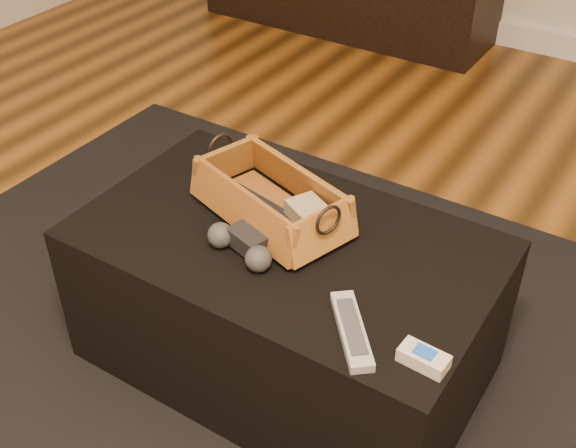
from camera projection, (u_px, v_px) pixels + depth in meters
The scene contains 10 objects.
floor at pixel (192, 422), 1.82m from camera, with size 5.00×5.50×0.01m, color brown.
baseboard at pixel (532, 39), 3.62m from camera, with size 5.00×0.04×0.12m, color white.
area_rug at pixel (276, 372), 1.94m from camera, with size 2.60×2.00×0.01m, color black.
ottoman at pixel (286, 302), 1.84m from camera, with size 1.00×0.60×0.42m, color black.
tv_remote at pixel (261, 207), 1.77m from camera, with size 0.22×0.05×0.02m, color black.
cloth_bundle at pixel (310, 218), 1.70m from camera, with size 0.11×0.08×0.06m, color tan.
wicker_basket at pixel (271, 201), 1.75m from camera, with size 0.45×0.33×0.14m.
game_controller at pixel (243, 244), 1.65m from camera, with size 0.19×0.13×0.06m.
silver_remote at pixel (352, 330), 1.46m from camera, with size 0.18×0.20×0.02m.
cream_gadget at pixel (424, 358), 1.39m from camera, with size 0.10×0.05×0.04m.
Camera 1 is at (0.83, -0.84, 1.49)m, focal length 45.00 mm.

